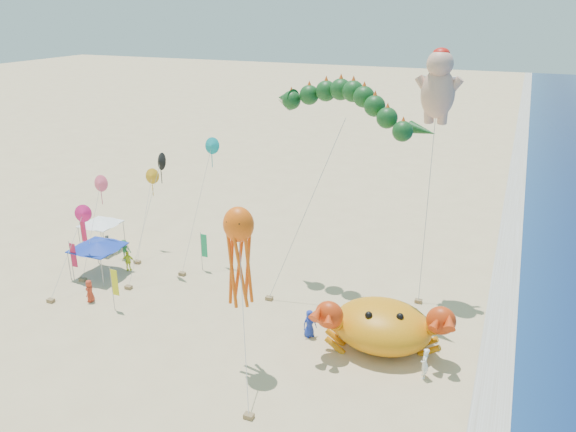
# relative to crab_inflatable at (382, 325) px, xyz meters

# --- Properties ---
(ground) EXTENTS (320.00, 320.00, 0.00)m
(ground) POSITION_rel_crab_inflatable_xyz_m (-5.33, 0.92, -1.57)
(ground) COLOR #D1B784
(ground) RESTS_ON ground
(foam_strip) EXTENTS (320.00, 320.00, 0.00)m
(foam_strip) POSITION_rel_crab_inflatable_xyz_m (6.67, 0.92, -1.56)
(foam_strip) COLOR silver
(foam_strip) RESTS_ON ground
(crab_inflatable) EXTENTS (8.11, 6.47, 3.55)m
(crab_inflatable) POSITION_rel_crab_inflatable_xyz_m (0.00, 0.00, 0.00)
(crab_inflatable) COLOR orange
(crab_inflatable) RESTS_ON ground
(dragon_kite) EXTENTS (12.26, 6.65, 14.65)m
(dragon_kite) POSITION_rel_crab_inflatable_xyz_m (-4.65, 5.84, 11.73)
(dragon_kite) COLOR #114017
(dragon_kite) RESTS_ON ground
(cherub_kite) EXTENTS (2.22, 3.53, 17.10)m
(cherub_kite) POSITION_rel_crab_inflatable_xyz_m (0.83, 8.74, 13.21)
(cherub_kite) COLOR #E1A489
(cherub_kite) RESTS_ON ground
(octopus_kite) EXTENTS (3.52, 5.09, 9.67)m
(octopus_kite) POSITION_rel_crab_inflatable_xyz_m (-7.05, -4.62, 5.69)
(octopus_kite) COLOR #FC5B0D
(octopus_kite) RESTS_ON ground
(canopy_blue) EXTENTS (3.67, 3.67, 2.71)m
(canopy_blue) POSITION_rel_crab_inflatable_xyz_m (-22.47, 1.43, 0.88)
(canopy_blue) COLOR gray
(canopy_blue) RESTS_ON ground
(canopy_white) EXTENTS (3.11, 3.11, 2.71)m
(canopy_white) POSITION_rel_crab_inflatable_xyz_m (-25.59, 5.48, 0.87)
(canopy_white) COLOR gray
(canopy_white) RESTS_ON ground
(feather_flags) EXTENTS (11.30, 7.72, 3.20)m
(feather_flags) POSITION_rel_crab_inflatable_xyz_m (-20.67, 1.59, 0.45)
(feather_flags) COLOR gray
(feather_flags) RESTS_ON ground
(beachgoers) EXTENTS (28.08, 7.79, 1.84)m
(beachgoers) POSITION_rel_crab_inflatable_xyz_m (-16.04, 1.64, -0.70)
(beachgoers) COLOR yellow
(beachgoers) RESTS_ON ground
(small_kites) EXTENTS (9.02, 10.87, 10.19)m
(small_kites) POSITION_rel_crab_inflatable_xyz_m (-20.08, 4.25, 5.04)
(small_kites) COLOR orange
(small_kites) RESTS_ON ground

